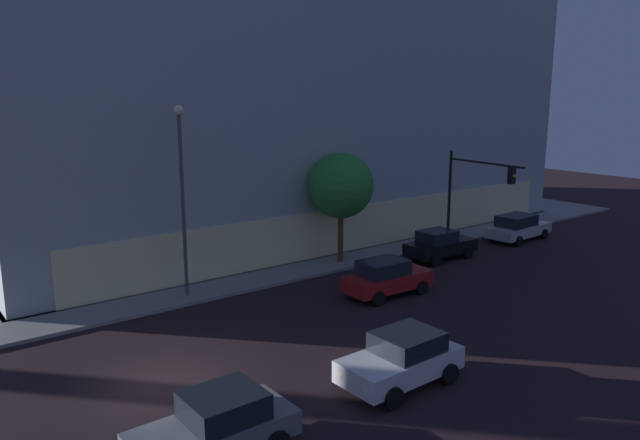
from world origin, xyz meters
name	(u,v)px	position (x,y,z in m)	size (l,w,h in m)	color
ground_plane	(163,383)	(0.00, 0.00, 0.00)	(120.00, 120.00, 0.00)	black
modern_building	(262,69)	(15.83, 18.87, 10.75)	(37.97, 20.78, 21.66)	#4C4C51
traffic_light_far_corner	(473,184)	(21.40, 4.97, 3.95)	(0.69, 5.55, 5.58)	black
street_lamp_sidewalk	(182,180)	(4.22, 7.14, 5.45)	(0.44, 0.44, 8.53)	#474747
sidewalk_tree	(341,186)	(13.38, 7.33, 4.31)	(3.53, 3.53, 5.94)	brown
car_grey	(216,426)	(-0.50, -4.62, 0.85)	(4.27, 2.15, 1.69)	slate
car_white	(402,359)	(6.10, -4.68, 0.87)	(4.12, 2.20, 1.70)	silver
car_red	(387,277)	(11.75, 1.96, 0.85)	(4.30, 2.11, 1.70)	maroon
car_black	(440,245)	(18.35, 4.63, 0.84)	(4.34, 2.00, 1.68)	black
car_silver	(518,227)	(25.74, 4.69, 0.83)	(4.80, 2.26, 1.63)	#B7BABF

